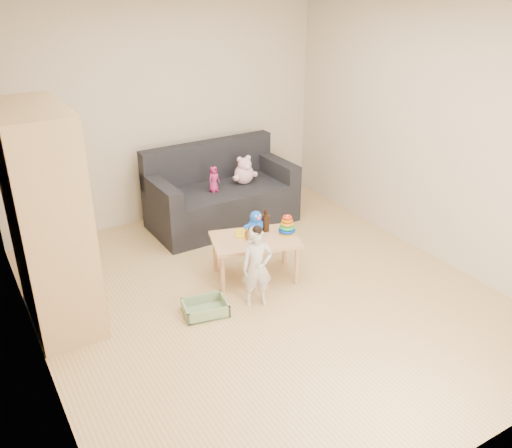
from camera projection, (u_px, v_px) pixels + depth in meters
room at (266, 167)px, 4.62m from camera, size 4.50×4.50×4.50m
wardrobe at (47, 221)px, 4.47m from camera, size 0.53×1.06×1.90m
sofa at (222, 205)px, 6.55m from camera, size 1.73×0.89×0.48m
play_table at (255, 258)px, 5.40m from camera, size 0.96×0.76×0.44m
storage_bin at (205, 308)px, 4.90m from camera, size 0.44×0.36×0.12m
toddler at (257, 268)px, 4.91m from camera, size 0.33×0.27×0.76m
pink_bear at (244, 172)px, 6.50m from camera, size 0.29×0.26×0.29m
doll at (214, 179)px, 6.25m from camera, size 0.18×0.14×0.30m
ring_stacker at (287, 227)px, 5.36m from camera, size 0.17×0.17×0.20m
brown_bottle at (266, 222)px, 5.42m from camera, size 0.08×0.08×0.22m
blue_plush at (255, 222)px, 5.36m from camera, size 0.24×0.21×0.25m
wooden_figure at (247, 235)px, 5.24m from camera, size 0.05×0.04×0.12m
yellow_book at (245, 233)px, 5.39m from camera, size 0.26×0.26×0.01m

